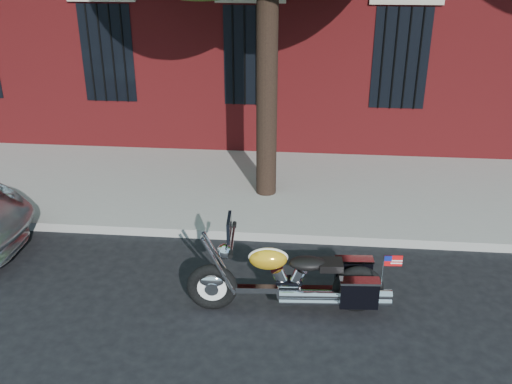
# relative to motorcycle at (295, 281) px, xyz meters

# --- Properties ---
(ground) EXTENTS (120.00, 120.00, 0.00)m
(ground) POSITION_rel_motorcycle_xyz_m (-1.14, 0.47, -0.45)
(ground) COLOR black
(ground) RESTS_ON ground
(curb) EXTENTS (40.00, 0.16, 0.15)m
(curb) POSITION_rel_motorcycle_xyz_m (-1.14, 1.85, -0.37)
(curb) COLOR gray
(curb) RESTS_ON ground
(sidewalk) EXTENTS (40.00, 3.60, 0.15)m
(sidewalk) POSITION_rel_motorcycle_xyz_m (-1.14, 3.73, -0.37)
(sidewalk) COLOR gray
(sidewalk) RESTS_ON ground
(motorcycle) EXTENTS (2.64, 0.84, 1.32)m
(motorcycle) POSITION_rel_motorcycle_xyz_m (0.00, 0.00, 0.00)
(motorcycle) COLOR black
(motorcycle) RESTS_ON ground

